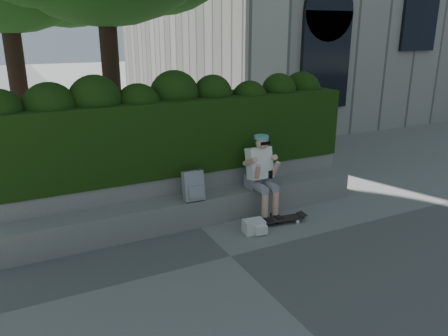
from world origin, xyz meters
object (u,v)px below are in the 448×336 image
backpack_plaid (193,186)px  backpack_ground (254,226)px  person (261,172)px  skateboard (280,219)px

backpack_plaid → backpack_ground: 1.14m
person → skateboard: person is taller
backpack_plaid → person: bearing=-0.5°
backpack_plaid → backpack_ground: (0.73, -0.64, -0.58)m
person → backpack_ground: bearing=-128.9°
skateboard → backpack_ground: backpack_ground is taller
skateboard → backpack_plaid: (-1.27, 0.55, 0.61)m
person → backpack_ground: (-0.45, -0.56, -0.65)m
skateboard → backpack_ground: bearing=-162.7°
person → skateboard: size_ratio=1.67×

